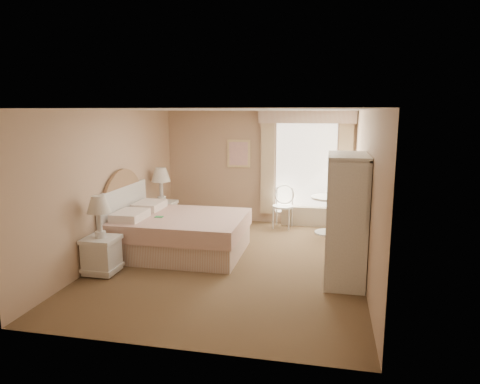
% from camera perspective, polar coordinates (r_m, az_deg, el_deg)
% --- Properties ---
extents(room, '(4.21, 5.51, 2.51)m').
position_cam_1_polar(room, '(6.93, -1.17, 0.52)').
color(room, brown).
rests_on(room, ground).
extents(window, '(2.05, 0.22, 2.51)m').
position_cam_1_polar(window, '(9.38, 8.75, 3.60)').
color(window, white).
rests_on(window, room).
extents(framed_art, '(0.52, 0.04, 0.62)m').
position_cam_1_polar(framed_art, '(9.61, -0.19, 5.14)').
color(framed_art, '#D9BD85').
rests_on(framed_art, room).
extents(bed, '(2.27, 1.79, 1.58)m').
position_cam_1_polar(bed, '(7.69, -8.83, -5.25)').
color(bed, tan).
rests_on(bed, room).
extents(nightstand_near, '(0.50, 0.50, 1.21)m').
position_cam_1_polar(nightstand_near, '(6.93, -18.03, -6.76)').
color(nightstand_near, white).
rests_on(nightstand_near, room).
extents(nightstand_far, '(0.55, 0.55, 1.32)m').
position_cam_1_polar(nightstand_far, '(9.07, -10.37, -2.10)').
color(nightstand_far, white).
rests_on(nightstand_far, room).
extents(round_table, '(0.73, 0.73, 0.77)m').
position_cam_1_polar(round_table, '(8.93, 11.75, -2.23)').
color(round_table, silver).
rests_on(round_table, room).
extents(cafe_chair, '(0.49, 0.49, 0.92)m').
position_cam_1_polar(cafe_chair, '(9.30, 5.82, -1.45)').
color(cafe_chair, silver).
rests_on(cafe_chair, room).
extents(armoire, '(0.56, 1.13, 1.88)m').
position_cam_1_polar(armoire, '(6.48, 13.91, -4.78)').
color(armoire, white).
rests_on(armoire, room).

